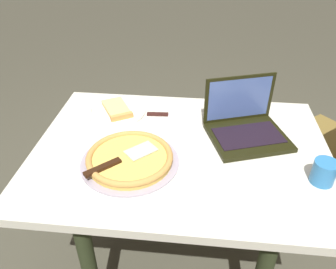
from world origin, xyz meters
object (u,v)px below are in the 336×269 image
(pizza_plate, at_px, (117,111))
(pizza_tray, at_px, (130,158))
(table_knife, at_px, (167,115))
(laptop, at_px, (245,125))
(dining_table, at_px, (181,170))
(drink_cup, at_px, (324,172))

(pizza_plate, relative_size, pizza_tray, 0.71)
(pizza_plate, xyz_separation_m, table_knife, (-0.23, -0.01, -0.01))
(pizza_tray, bearing_deg, pizza_plate, -69.32)
(pizza_plate, distance_m, table_knife, 0.23)
(laptop, relative_size, pizza_tray, 1.01)
(laptop, bearing_deg, dining_table, 27.03)
(laptop, xyz_separation_m, pizza_tray, (0.43, 0.23, -0.02))
(dining_table, bearing_deg, table_knife, -71.32)
(laptop, distance_m, pizza_tray, 0.49)
(pizza_plate, bearing_deg, pizza_tray, 110.68)
(laptop, distance_m, table_knife, 0.35)
(pizza_plate, height_order, table_knife, pizza_plate)
(pizza_tray, height_order, drink_cup, drink_cup)
(laptop, height_order, drink_cup, laptop)
(laptop, bearing_deg, pizza_plate, -10.70)
(pizza_plate, xyz_separation_m, pizza_tray, (-0.13, 0.33, 0.01))
(laptop, height_order, pizza_tray, laptop)
(table_knife, bearing_deg, drink_cup, 146.80)
(dining_table, height_order, pizza_plate, pizza_plate)
(laptop, bearing_deg, pizza_tray, 28.17)
(pizza_plate, bearing_deg, dining_table, 142.91)
(drink_cup, bearing_deg, pizza_tray, -2.63)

